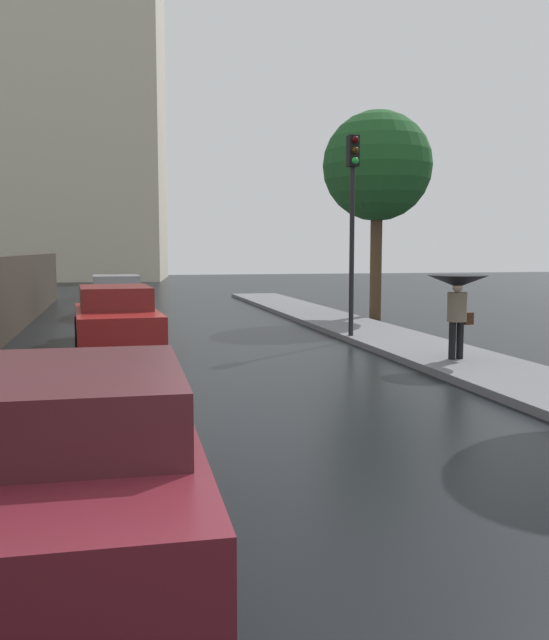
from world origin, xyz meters
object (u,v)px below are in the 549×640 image
(street_tree_mid, at_px, (377,167))
(traffic_light, at_px, (353,200))
(car_maroon_mid_road, at_px, (75,454))
(car_silver_behind_camera, at_px, (116,295))
(pedestrian_with_umbrella_far, at_px, (458,290))
(car_red_near_kerb, at_px, (116,315))

(street_tree_mid, bearing_deg, traffic_light, -117.40)
(car_maroon_mid_road, xyz_separation_m, car_silver_behind_camera, (0.39, 19.31, -0.02))
(car_maroon_mid_road, relative_size, traffic_light, 0.92)
(pedestrian_with_umbrella_far, height_order, traffic_light, traffic_light)
(car_red_near_kerb, xyz_separation_m, traffic_light, (5.74, -0.42, 2.78))
(street_tree_mid, bearing_deg, car_maroon_mid_road, -118.39)
(pedestrian_with_umbrella_far, height_order, street_tree_mid, street_tree_mid)
(car_red_near_kerb, distance_m, pedestrian_with_umbrella_far, 7.91)
(car_red_near_kerb, xyz_separation_m, pedestrian_with_umbrella_far, (6.52, -4.42, 0.77))
(car_maroon_mid_road, relative_size, pedestrian_with_umbrella_far, 2.74)
(pedestrian_with_umbrella_far, relative_size, traffic_light, 0.34)
(traffic_light, bearing_deg, car_silver_behind_camera, 124.68)
(car_red_near_kerb, height_order, pedestrian_with_umbrella_far, pedestrian_with_umbrella_far)
(pedestrian_with_umbrella_far, relative_size, street_tree_mid, 0.25)
(traffic_light, xyz_separation_m, street_tree_mid, (2.60, 5.02, 1.43))
(car_silver_behind_camera, relative_size, street_tree_mid, 0.58)
(car_red_near_kerb, relative_size, traffic_light, 0.93)
(car_silver_behind_camera, xyz_separation_m, street_tree_mid, (8.31, -3.23, 4.21))
(car_red_near_kerb, bearing_deg, street_tree_mid, -154.40)
(car_silver_behind_camera, bearing_deg, street_tree_mid, 157.23)
(car_maroon_mid_road, distance_m, street_tree_mid, 18.75)
(car_maroon_mid_road, xyz_separation_m, street_tree_mid, (8.69, 16.08, 4.19))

